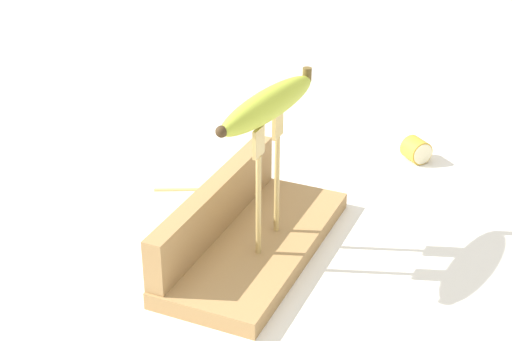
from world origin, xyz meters
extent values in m
plane|color=white|center=(0.00, 0.00, 0.00)|extent=(3.00, 3.00, 0.00)
cube|color=#A87F4C|center=(0.00, 0.00, 0.01)|extent=(0.33, 0.14, 0.02)
cube|color=#A87F4C|center=(0.00, 0.06, 0.06)|extent=(0.32, 0.03, 0.07)
cylinder|color=tan|center=(-0.03, -0.02, 0.09)|extent=(0.01, 0.01, 0.14)
cube|color=tan|center=(-0.03, -0.02, 0.18)|extent=(0.03, 0.00, 0.04)
cylinder|color=tan|center=(0.03, -0.02, 0.09)|extent=(0.01, 0.01, 0.14)
cube|color=tan|center=(0.03, -0.02, 0.18)|extent=(0.03, 0.00, 0.04)
ellipsoid|color=#B2C138|center=(0.00, -0.02, 0.21)|extent=(0.20, 0.06, 0.04)
cylinder|color=brown|center=(0.09, -0.03, 0.22)|extent=(0.01, 0.01, 0.02)
sphere|color=#3F2D19|center=(-0.09, 0.00, 0.21)|extent=(0.01, 0.01, 0.01)
cylinder|color=tan|center=(0.13, 0.15, 0.00)|extent=(0.07, 0.14, 0.01)
cube|color=tan|center=(0.16, 0.06, 0.00)|extent=(0.04, 0.04, 0.01)
cylinder|color=gold|center=(0.36, -0.13, 0.02)|extent=(0.05, 0.05, 0.04)
cylinder|color=beige|center=(0.35, -0.14, 0.02)|extent=(0.03, 0.02, 0.03)
camera|label=1|loc=(-0.80, -0.35, 0.57)|focal=54.69mm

